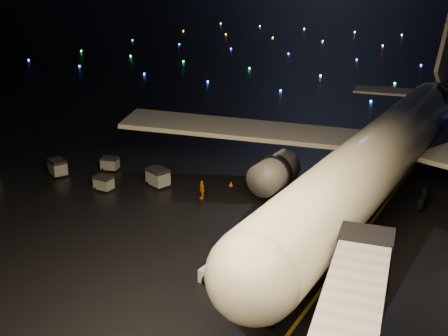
{
  "coord_description": "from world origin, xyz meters",
  "views": [
    {
      "loc": [
        23.07,
        -27.28,
        22.0
      ],
      "look_at": [
        0.42,
        12.0,
        5.0
      ],
      "focal_mm": 45.0,
      "sensor_mm": 36.0,
      "label": 1
    }
  ],
  "objects": [
    {
      "name": "safety_cone_3",
      "position": [
        -12.33,
        34.15,
        0.25
      ],
      "size": [
        0.59,
        0.59,
        0.51
      ],
      "primitive_type": "cone",
      "rotation": [
        0.0,
        0.0,
        0.42
      ],
      "color": "#F44F12",
      "rests_on": "ground"
    },
    {
      "name": "safety_cone_1",
      "position": [
        6.96,
        19.69,
        0.26
      ],
      "size": [
        0.51,
        0.51,
        0.52
      ],
      "primitive_type": "cone",
      "rotation": [
        0.0,
        0.0,
        0.12
      ],
      "color": "#F44F12",
      "rests_on": "ground"
    },
    {
      "name": "safety_cone_0",
      "position": [
        2.34,
        17.45,
        0.28
      ],
      "size": [
        0.6,
        0.6,
        0.55
      ],
      "primitive_type": "cone",
      "rotation": [
        0.0,
        0.0,
        -0.27
      ],
      "color": "#F44F12",
      "rests_on": "ground"
    },
    {
      "name": "baggage_cart_1",
      "position": [
        -16.84,
        16.72,
        0.75
      ],
      "size": [
        2.04,
        1.67,
        1.51
      ],
      "primitive_type": "cube",
      "rotation": [
        0.0,
        0.0,
        0.27
      ],
      "color": "gray",
      "rests_on": "ground"
    },
    {
      "name": "baggage_cart_2",
      "position": [
        -13.58,
        11.99,
        0.75
      ],
      "size": [
        1.79,
        1.26,
        1.5
      ],
      "primitive_type": "cube",
      "rotation": [
        0.0,
        0.0,
        0.01
      ],
      "color": "gray",
      "rests_on": "ground"
    },
    {
      "name": "crew_c",
      "position": [
        -3.9,
        15.18,
        0.93
      ],
      "size": [
        1.12,
        1.05,
        1.86
      ],
      "primitive_type": "imported",
      "rotation": [
        0.0,
        0.0,
        -0.71
      ],
      "color": "orange",
      "rests_on": "ground"
    },
    {
      "name": "baggage_cart_0",
      "position": [
        -9.48,
        15.61,
        0.95
      ],
      "size": [
        2.58,
        2.14,
        1.89
      ],
      "primitive_type": "cube",
      "rotation": [
        0.0,
        0.0,
        -0.29
      ],
      "color": "gray",
      "rests_on": "ground"
    },
    {
      "name": "baggage_cart_3",
      "position": [
        -20.67,
        12.7,
        0.89
      ],
      "size": [
        2.51,
        2.19,
        1.78
      ],
      "primitive_type": "cube",
      "rotation": [
        0.0,
        0.0,
        -0.42
      ],
      "color": "gray",
      "rests_on": "ground"
    },
    {
      "name": "lane_centre",
      "position": [
        12.0,
        15.0,
        0.01
      ],
      "size": [
        0.25,
        80.0,
        0.02
      ],
      "primitive_type": "cube",
      "color": "gold",
      "rests_on": "ground"
    },
    {
      "name": "safety_cone_2",
      "position": [
        -3.03,
        19.4,
        0.23
      ],
      "size": [
        0.53,
        0.53,
        0.47
      ],
      "primitive_type": "cone",
      "rotation": [
        0.0,
        0.0,
        0.39
      ],
      "color": "#F44F12",
      "rests_on": "ground"
    },
    {
      "name": "taxiway_lights",
      "position": [
        0.0,
        106.0,
        0.18
      ],
      "size": [
        164.0,
        92.0,
        0.36
      ],
      "primitive_type": null,
      "color": "black",
      "rests_on": "ground"
    },
    {
      "name": "belt_loader",
      "position": [
        6.18,
        2.93,
        1.59
      ],
      "size": [
        6.68,
        2.27,
        3.18
      ],
      "primitive_type": null,
      "rotation": [
        0.0,
        0.0,
        -0.07
      ],
      "color": "silver",
      "rests_on": "ground"
    },
    {
      "name": "airliner",
      "position": [
        11.23,
        25.14,
        8.19
      ],
      "size": [
        58.9,
        56.06,
        16.39
      ],
      "primitive_type": null,
      "rotation": [
        0.0,
        0.0,
        -0.02
      ],
      "color": "beige",
      "rests_on": "ground"
    }
  ]
}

